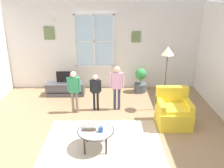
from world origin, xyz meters
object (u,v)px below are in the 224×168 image
(book_stack, at_px, (89,127))
(potted_plant_by_window, at_px, (140,81))
(person_pink_shirt, at_px, (117,83))
(cup, at_px, (101,129))
(remote_near_books, at_px, (101,130))
(coffee_table, at_px, (96,131))
(person_black_shirt, at_px, (96,88))
(person_green_shirt, at_px, (74,87))
(floor_lamp, at_px, (167,57))
(television, at_px, (65,77))
(remote_near_cup, at_px, (100,128))
(tv_stand, at_px, (66,89))
(armchair, at_px, (173,112))

(book_stack, distance_m, potted_plant_by_window, 3.20)
(person_pink_shirt, xyz_separation_m, potted_plant_by_window, (0.78, 1.23, -0.39))
(cup, relative_size, remote_near_books, 0.75)
(coffee_table, height_order, person_black_shirt, person_black_shirt)
(book_stack, relative_size, person_green_shirt, 0.24)
(cup, distance_m, person_pink_shirt, 1.82)
(person_black_shirt, relative_size, floor_lamp, 0.58)
(television, distance_m, person_green_shirt, 1.26)
(remote_near_cup, bearing_deg, person_black_shirt, 96.00)
(person_green_shirt, bearing_deg, person_pink_shirt, 8.51)
(tv_stand, distance_m, person_green_shirt, 1.36)
(armchair, bearing_deg, person_pink_shirt, 149.16)
(coffee_table, distance_m, potted_plant_by_window, 3.19)
(person_green_shirt, xyz_separation_m, potted_plant_by_window, (1.88, 1.39, -0.34))
(book_stack, bearing_deg, remote_near_books, -16.81)
(person_black_shirt, distance_m, person_green_shirt, 0.57)
(person_green_shirt, bearing_deg, floor_lamp, 3.53)
(remote_near_books, xyz_separation_m, person_black_shirt, (-0.19, 1.70, 0.21))
(remote_near_cup, distance_m, person_pink_shirt, 1.73)
(remote_near_books, bearing_deg, person_pink_shirt, 78.00)
(tv_stand, bearing_deg, floor_lamp, -20.17)
(person_black_shirt, bearing_deg, remote_near_books, -83.52)
(armchair, bearing_deg, coffee_table, -152.63)
(person_black_shirt, distance_m, person_pink_shirt, 0.58)
(tv_stand, distance_m, remote_near_books, 2.99)
(coffee_table, bearing_deg, person_black_shirt, 93.01)
(cup, bearing_deg, armchair, 30.22)
(person_green_shirt, bearing_deg, coffee_table, -67.77)
(remote_near_cup, bearing_deg, tv_stand, 113.59)
(cup, height_order, potted_plant_by_window, potted_plant_by_window)
(television, height_order, book_stack, television)
(television, xyz_separation_m, remote_near_cup, (1.16, -2.66, -0.16))
(person_black_shirt, height_order, person_pink_shirt, person_pink_shirt)
(television, bearing_deg, person_black_shirt, -46.28)
(armchair, relative_size, person_black_shirt, 0.87)
(television, bearing_deg, floor_lamp, -20.13)
(armchair, xyz_separation_m, remote_near_cup, (-1.70, -0.87, 0.10))
(armchair, xyz_separation_m, person_black_shirt, (-1.87, 0.75, 0.30))
(coffee_table, height_order, potted_plant_by_window, potted_plant_by_window)
(tv_stand, height_order, person_black_shirt, person_black_shirt)
(cup, xyz_separation_m, person_black_shirt, (-0.20, 1.73, 0.17))
(tv_stand, distance_m, person_black_shirt, 1.50)
(remote_near_cup, bearing_deg, floor_lamp, 44.92)
(tv_stand, relative_size, armchair, 1.33)
(coffee_table, relative_size, cup, 7.05)
(remote_near_books, bearing_deg, television, 113.45)
(coffee_table, bearing_deg, armchair, 27.37)
(armchair, xyz_separation_m, coffee_table, (-1.78, -0.92, 0.06))
(coffee_table, xyz_separation_m, person_pink_shirt, (0.47, 1.71, 0.38))
(armchair, height_order, potted_plant_by_window, armchair)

